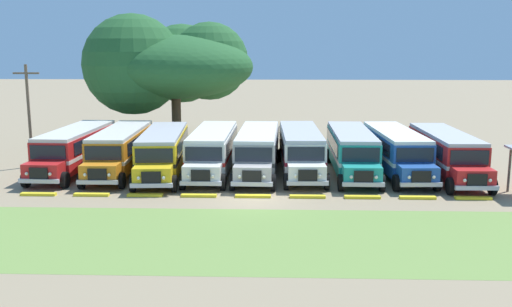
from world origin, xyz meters
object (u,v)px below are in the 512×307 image
object	(u,v)px
parked_bus_slot_4	(258,149)
parked_bus_slot_6	(352,150)
parked_bus_slot_2	(163,150)
utility_pole	(29,113)
parked_bus_slot_3	(213,149)
parked_bus_slot_5	(301,149)
parked_bus_slot_8	(446,152)
parked_bus_slot_0	(75,147)
parked_bus_slot_7	(396,150)
parked_bus_slot_1	(121,148)
broad_shade_tree	(170,65)

from	to	relation	value
parked_bus_slot_4	parked_bus_slot_6	distance (m)	6.23
parked_bus_slot_2	utility_pole	bearing A→B (deg)	-105.28
parked_bus_slot_3	parked_bus_slot_5	distance (m)	5.89
parked_bus_slot_8	utility_pole	size ratio (longest dim) A/B	1.53
parked_bus_slot_3	parked_bus_slot_4	xyz separation A→B (m)	(3.02, -0.06, 0.00)
parked_bus_slot_2	parked_bus_slot_4	bearing A→B (deg)	90.80
parked_bus_slot_0	parked_bus_slot_7	size ratio (longest dim) A/B	1.00
parked_bus_slot_0	parked_bus_slot_4	world-z (taller)	same
parked_bus_slot_2	parked_bus_slot_8	distance (m)	18.47
utility_pole	parked_bus_slot_6	bearing A→B (deg)	-3.12
parked_bus_slot_1	broad_shade_tree	distance (m)	13.00
parked_bus_slot_5	broad_shade_tree	distance (m)	16.72
parked_bus_slot_4	parked_bus_slot_5	bearing A→B (deg)	97.69
parked_bus_slot_2	parked_bus_slot_3	xyz separation A→B (m)	(3.21, 0.61, 0.00)
broad_shade_tree	utility_pole	world-z (taller)	broad_shade_tree
parked_bus_slot_6	broad_shade_tree	distance (m)	19.17
broad_shade_tree	parked_bus_slot_2	bearing A→B (deg)	-82.39
parked_bus_slot_3	broad_shade_tree	distance (m)	13.90
parked_bus_slot_0	parked_bus_slot_6	distance (m)	18.58
parked_bus_slot_4	utility_pole	distance (m)	16.03
parked_bus_slot_1	parked_bus_slot_5	xyz separation A→B (m)	(12.08, 0.16, 0.00)
parked_bus_slot_7	broad_shade_tree	xyz separation A→B (m)	(-17.06, 11.81, 5.13)
parked_bus_slot_4	utility_pole	size ratio (longest dim) A/B	1.53
parked_bus_slot_8	parked_bus_slot_4	bearing A→B (deg)	-93.32
parked_bus_slot_3	parked_bus_slot_7	distance (m)	12.17
parked_bus_slot_2	parked_bus_slot_8	size ratio (longest dim) A/B	1.01
parked_bus_slot_2	parked_bus_slot_7	distance (m)	15.40
utility_pole	broad_shade_tree	bearing A→B (deg)	53.48
parked_bus_slot_2	utility_pole	distance (m)	10.02
parked_bus_slot_4	parked_bus_slot_3	bearing A→B (deg)	-89.62
parked_bus_slot_2	broad_shade_tree	size ratio (longest dim) A/B	0.78
parked_bus_slot_5	parked_bus_slot_7	size ratio (longest dim) A/B	1.00
parked_bus_slot_8	parked_bus_slot_0	bearing A→B (deg)	-92.89
parked_bus_slot_5	broad_shade_tree	size ratio (longest dim) A/B	0.77
parked_bus_slot_2	utility_pole	xyz separation A→B (m)	(-9.59, 1.88, 2.22)
parked_bus_slot_1	parked_bus_slot_4	world-z (taller)	same
parked_bus_slot_2	parked_bus_slot_3	bearing A→B (deg)	96.48
parked_bus_slot_5	parked_bus_slot_1	bearing A→B (deg)	-90.92
parked_bus_slot_4	parked_bus_slot_2	bearing A→B (deg)	-83.47
parked_bus_slot_7	utility_pole	bearing A→B (deg)	-95.59
parked_bus_slot_4	parked_bus_slot_8	bearing A→B (deg)	89.32
parked_bus_slot_3	parked_bus_slot_4	distance (m)	3.02
parked_bus_slot_3	parked_bus_slot_6	xyz separation A→B (m)	(9.25, 0.07, 0.00)
parked_bus_slot_4	parked_bus_slot_1	bearing A→B (deg)	-89.39
parked_bus_slot_4	parked_bus_slot_5	xyz separation A→B (m)	(2.87, 0.31, 0.00)
parked_bus_slot_6	utility_pole	bearing A→B (deg)	-92.73
parked_bus_slot_1	utility_pole	bearing A→B (deg)	-101.42
parked_bus_slot_8	broad_shade_tree	xyz separation A→B (m)	(-20.15, 12.49, 5.13)
parked_bus_slot_4	parked_bus_slot_5	world-z (taller)	same
parked_bus_slot_1	parked_bus_slot_6	xyz separation A→B (m)	(15.45, -0.02, 0.00)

